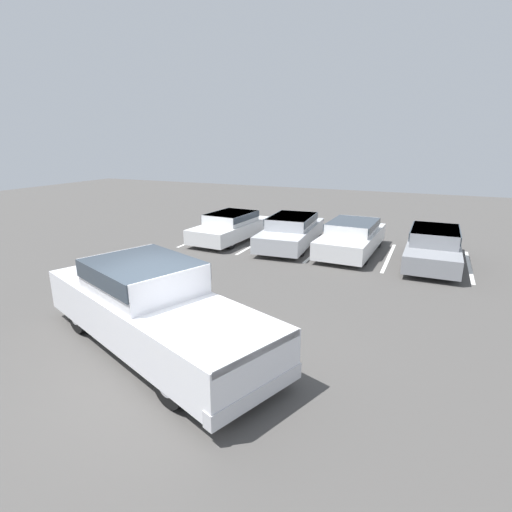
{
  "coord_description": "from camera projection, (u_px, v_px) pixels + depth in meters",
  "views": [
    {
      "loc": [
        4.44,
        -5.59,
        4.2
      ],
      "look_at": [
        -0.05,
        4.47,
        1.0
      ],
      "focal_mm": 28.0,
      "sensor_mm": 36.0,
      "label": 1
    }
  ],
  "objects": [
    {
      "name": "parked_sedan_d",
      "position": [
        434.0,
        245.0,
        14.04
      ],
      "size": [
        1.74,
        4.67,
        1.24
      ],
      "rotation": [
        0.0,
        0.0,
        -1.58
      ],
      "color": "gray",
      "rests_on": "ground_plane"
    },
    {
      "name": "parked_sedan_a",
      "position": [
        231.0,
        226.0,
        17.31
      ],
      "size": [
        2.03,
        4.4,
        1.2
      ],
      "rotation": [
        0.0,
        0.0,
        -1.64
      ],
      "color": "silver",
      "rests_on": "ground_plane"
    },
    {
      "name": "stall_stripe_e",
      "position": [
        469.0,
        266.0,
        13.84
      ],
      "size": [
        0.12,
        4.07,
        0.01
      ],
      "primitive_type": "cube",
      "color": "white",
      "rests_on": "ground_plane"
    },
    {
      "name": "stall_stripe_c",
      "position": [
        319.0,
        250.0,
        15.95
      ],
      "size": [
        0.12,
        4.07,
        0.01
      ],
      "primitive_type": "cube",
      "color": "white",
      "rests_on": "ground_plane"
    },
    {
      "name": "pickup_truck",
      "position": [
        153.0,
        307.0,
        8.17
      ],
      "size": [
        6.5,
        4.07,
        1.83
      ],
      "rotation": [
        0.0,
        0.0,
        -0.37
      ],
      "color": "silver",
      "rests_on": "ground_plane"
    },
    {
      "name": "ground_plane",
      "position": [
        166.0,
        363.0,
        7.81
      ],
      "size": [
        60.0,
        60.0,
        0.0
      ],
      "primitive_type": "plane",
      "color": "#4C4947"
    },
    {
      "name": "parked_sedan_b",
      "position": [
        291.0,
        230.0,
        16.37
      ],
      "size": [
        2.09,
        4.82,
        1.25
      ],
      "rotation": [
        0.0,
        0.0,
        -1.5
      ],
      "color": "#B7BABF",
      "rests_on": "ground_plane"
    },
    {
      "name": "stall_stripe_b",
      "position": [
        258.0,
        243.0,
        17.0
      ],
      "size": [
        0.12,
        4.07,
        0.01
      ],
      "primitive_type": "cube",
      "color": "white",
      "rests_on": "ground_plane"
    },
    {
      "name": "stall_stripe_a",
      "position": [
        203.0,
        237.0,
        18.05
      ],
      "size": [
        0.12,
        4.07,
        0.01
      ],
      "primitive_type": "cube",
      "color": "white",
      "rests_on": "ground_plane"
    },
    {
      "name": "stall_stripe_d",
      "position": [
        389.0,
        257.0,
        14.89
      ],
      "size": [
        0.12,
        4.07,
        0.01
      ],
      "primitive_type": "cube",
      "color": "white",
      "rests_on": "ground_plane"
    },
    {
      "name": "parked_sedan_c",
      "position": [
        352.0,
        236.0,
        15.4
      ],
      "size": [
        1.98,
        4.61,
        1.22
      ],
      "rotation": [
        0.0,
        0.0,
        -1.61
      ],
      "color": "silver",
      "rests_on": "ground_plane"
    }
  ]
}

